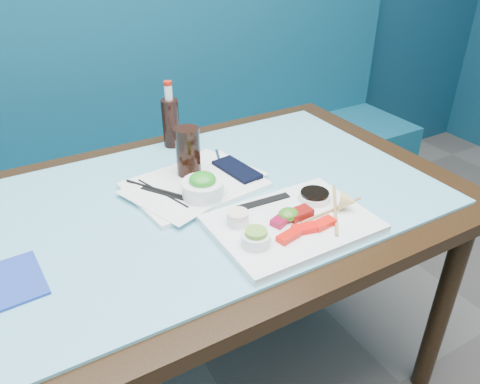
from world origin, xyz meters
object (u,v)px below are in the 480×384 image
booth_bench (125,184)px  dining_table (207,224)px  serving_tray (195,185)px  blue_napkin (1,285)px  sashimi_plate (292,224)px  seaweed_bowl (203,189)px  cola_bottle_body (171,123)px  cola_glass (188,152)px

booth_bench → dining_table: 0.89m
serving_tray → dining_table: bearing=-91.4°
booth_bench → blue_napkin: booth_bench is taller
sashimi_plate → seaweed_bowl: bearing=120.7°
seaweed_bowl → cola_bottle_body: cola_bottle_body is taller
serving_tray → blue_napkin: serving_tray is taller
serving_tray → cola_glass: bearing=72.9°
serving_tray → cola_bottle_body: bearing=72.4°
cola_glass → serving_tray: bearing=-100.3°
serving_tray → cola_glass: cola_glass is taller
cola_bottle_body → blue_napkin: cola_bottle_body is taller
sashimi_plate → booth_bench: bearing=95.9°
cola_glass → blue_napkin: 0.57m
sashimi_plate → cola_bottle_body: (-0.07, 0.58, 0.07)m
serving_tray → seaweed_bowl: 0.08m
cola_glass → seaweed_bowl: bearing=-98.7°
serving_tray → seaweed_bowl: size_ratio=3.14×
sashimi_plate → cola_bottle_body: 0.58m
cola_bottle_body → booth_bench: bearing=95.5°
booth_bench → cola_glass: booth_bench is taller
booth_bench → dining_table: (0.00, -0.84, 0.29)m
cola_glass → cola_bottle_body: 0.23m
dining_table → cola_glass: 0.21m
dining_table → cola_bottle_body: 0.39m
cola_glass → sashimi_plate: bearing=-72.4°
booth_bench → dining_table: bearing=-90.0°
cola_bottle_body → blue_napkin: size_ratio=0.97×
sashimi_plate → cola_bottle_body: bearing=96.4°
booth_bench → cola_glass: 0.86m
seaweed_bowl → blue_napkin: 0.51m
cola_glass → blue_napkin: size_ratio=0.88×
seaweed_bowl → blue_napkin: (-0.50, -0.09, -0.03)m
sashimi_plate → serving_tray: (-0.12, 0.29, -0.00)m
serving_tray → seaweed_bowl: (-0.01, -0.07, 0.03)m
seaweed_bowl → cola_bottle_body: 0.37m
sashimi_plate → blue_napkin: (-0.64, 0.13, -0.01)m
dining_table → cola_glass: size_ratio=9.96×
booth_bench → dining_table: size_ratio=2.14×
cola_bottle_body → cola_glass: bearing=-100.9°
booth_bench → dining_table: booth_bench is taller
serving_tray → seaweed_bowl: bearing=-104.4°
dining_table → serving_tray: bearing=95.4°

